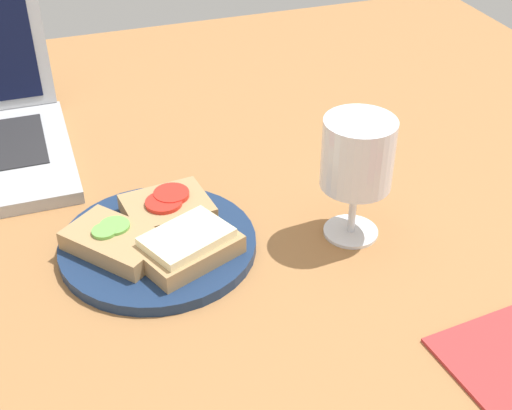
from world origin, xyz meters
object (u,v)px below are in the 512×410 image
(plate, at_px, (158,245))
(sandwich_with_tomato, at_px, (167,208))
(wine_glass, at_px, (357,160))
(sandwich_with_cheese, at_px, (187,246))
(sandwich_with_cucumber, at_px, (115,241))

(plate, xyz_separation_m, sandwich_with_tomato, (0.02, 0.04, 0.02))
(wine_glass, bearing_deg, sandwich_with_cheese, 178.90)
(wine_glass, bearing_deg, sandwich_with_cucumber, 171.10)
(sandwich_with_cucumber, height_order, wine_glass, wine_glass)
(plate, distance_m, wine_glass, 0.24)
(plate, bearing_deg, sandwich_with_cucumber, -178.21)
(plate, relative_size, sandwich_with_cucumber, 1.75)
(sandwich_with_tomato, bearing_deg, sandwich_with_cucumber, -147.84)
(sandwich_with_cucumber, bearing_deg, wine_glass, -8.90)
(plate, relative_size, sandwich_with_tomato, 2.12)
(plate, height_order, sandwich_with_tomato, sandwich_with_tomato)
(sandwich_with_cheese, bearing_deg, sandwich_with_cucumber, 152.10)
(sandwich_with_cheese, bearing_deg, sandwich_with_tomato, 92.13)
(sandwich_with_tomato, xyz_separation_m, wine_glass, (0.20, -0.08, 0.07))
(sandwich_with_cucumber, xyz_separation_m, sandwich_with_tomato, (0.07, 0.04, 0.00))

